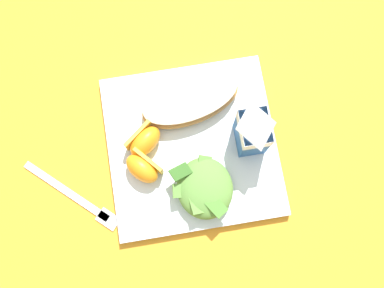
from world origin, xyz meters
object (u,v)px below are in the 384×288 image
object	(u,v)px
orange_wedge_front	(144,141)
orange_wedge_middle	(143,168)
cheesy_pizza_bread	(190,100)
green_salad_pile	(205,188)
milk_carton	(253,131)
metal_fork	(79,199)
white_plate	(192,146)

from	to	relation	value
orange_wedge_front	orange_wedge_middle	size ratio (longest dim) A/B	1.01
cheesy_pizza_bread	green_salad_pile	size ratio (longest dim) A/B	1.73
green_salad_pile	milk_carton	distance (m)	0.12
orange_wedge_middle	metal_fork	xyz separation A→B (m)	(0.03, -0.12, -0.03)
metal_fork	white_plate	bearing A→B (deg)	105.95
green_salad_pile	metal_fork	xyz separation A→B (m)	(-0.02, -0.21, -0.03)
green_salad_pile	milk_carton	world-z (taller)	milk_carton
milk_carton	orange_wedge_middle	xyz separation A→B (m)	(0.02, -0.18, -0.04)
green_salad_pile	milk_carton	xyz separation A→B (m)	(-0.07, 0.09, 0.04)
white_plate	milk_carton	world-z (taller)	milk_carton
white_plate	metal_fork	world-z (taller)	white_plate
white_plate	milk_carton	size ratio (longest dim) A/B	2.55
milk_carton	orange_wedge_front	distance (m)	0.18
milk_carton	orange_wedge_front	world-z (taller)	milk_carton
orange_wedge_front	white_plate	bearing A→B (deg)	78.45
white_plate	orange_wedge_middle	xyz separation A→B (m)	(0.03, -0.08, 0.03)
green_salad_pile	metal_fork	size ratio (longest dim) A/B	0.70
cheesy_pizza_bread	milk_carton	xyz separation A→B (m)	(0.08, 0.09, 0.04)
white_plate	cheesy_pizza_bread	distance (m)	0.08
cheesy_pizza_bread	green_salad_pile	xyz separation A→B (m)	(0.15, -0.00, 0.00)
milk_carton	metal_fork	bearing A→B (deg)	-80.01
cheesy_pizza_bread	orange_wedge_middle	size ratio (longest dim) A/B	2.66
orange_wedge_middle	cheesy_pizza_bread	bearing A→B (deg)	136.71
cheesy_pizza_bread	orange_wedge_front	bearing A→B (deg)	-56.53
orange_wedge_middle	metal_fork	bearing A→B (deg)	-75.68
cheesy_pizza_bread	milk_carton	world-z (taller)	milk_carton
white_plate	cheesy_pizza_bread	xyz separation A→B (m)	(-0.07, 0.01, 0.03)
white_plate	green_salad_pile	bearing A→B (deg)	5.86
white_plate	orange_wedge_middle	bearing A→B (deg)	-71.88
cheesy_pizza_bread	orange_wedge_front	distance (m)	0.10
white_plate	cheesy_pizza_bread	size ratio (longest dim) A/B	1.53
cheesy_pizza_bread	milk_carton	distance (m)	0.12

